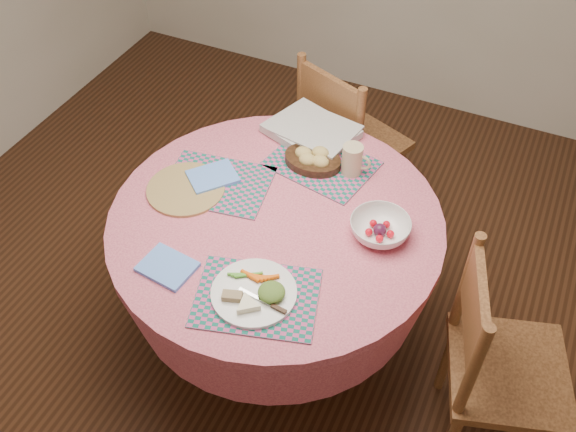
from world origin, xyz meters
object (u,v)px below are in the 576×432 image
at_px(bread_bowl, 313,158).
at_px(latte_mug, 353,160).
at_px(wicker_trivet, 186,189).
at_px(chair_back, 346,141).
at_px(chair_right, 496,363).
at_px(fruit_bowl, 380,228).
at_px(dining_table, 276,252).
at_px(dinner_plate, 255,293).

bearing_deg(bread_bowl, latte_mug, 7.59).
xyz_separation_m(wicker_trivet, latte_mug, (0.54, 0.36, 0.06)).
bearing_deg(chair_back, chair_right, 156.81).
relative_size(chair_right, fruit_bowl, 3.45).
distance_m(dining_table, wicker_trivet, 0.43).
xyz_separation_m(chair_back, fruit_bowl, (0.40, -0.75, 0.29)).
distance_m(chair_right, bread_bowl, 1.01).
relative_size(chair_right, bread_bowl, 4.05).
relative_size(chair_right, wicker_trivet, 3.11).
bearing_deg(latte_mug, dining_table, -115.51).
distance_m(wicker_trivet, dinner_plate, 0.58).
height_order(chair_back, fruit_bowl, chair_back).
height_order(chair_right, latte_mug, chair_right).
height_order(dining_table, dinner_plate, dinner_plate).
bearing_deg(bread_bowl, chair_right, -25.03).
bearing_deg(dining_table, fruit_bowl, 11.88).
relative_size(chair_back, latte_mug, 7.48).
distance_m(chair_right, chair_back, 1.29).
relative_size(chair_back, fruit_bowl, 3.48).
bearing_deg(chair_right, fruit_bowl, 55.38).
xyz_separation_m(chair_right, dinner_plate, (-0.79, -0.27, 0.28)).
distance_m(chair_back, latte_mug, 0.61).
bearing_deg(dinner_plate, wicker_trivet, 143.95).
height_order(dining_table, latte_mug, latte_mug).
relative_size(dining_table, bread_bowl, 5.39).
xyz_separation_m(chair_right, latte_mug, (-0.72, 0.43, 0.33)).
relative_size(dining_table, chair_back, 1.32).
bearing_deg(chair_back, dining_table, 113.74).
height_order(dining_table, fruit_bowl, fruit_bowl).
height_order(chair_right, chair_back, chair_back).
relative_size(bread_bowl, fruit_bowl, 0.85).
xyz_separation_m(chair_right, chair_back, (-0.91, 0.91, 0.00)).
relative_size(latte_mug, fruit_bowl, 0.47).
bearing_deg(wicker_trivet, latte_mug, 33.56).
relative_size(wicker_trivet, bread_bowl, 1.30).
bearing_deg(chair_right, bread_bowl, 48.01).
bearing_deg(dinner_plate, chair_back, 95.94).
distance_m(dining_table, chair_right, 0.89).
height_order(wicker_trivet, latte_mug, latte_mug).
relative_size(dining_table, chair_right, 1.33).
relative_size(dinner_plate, fruit_bowl, 1.05).
xyz_separation_m(chair_right, fruit_bowl, (-0.51, 0.16, 0.30)).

